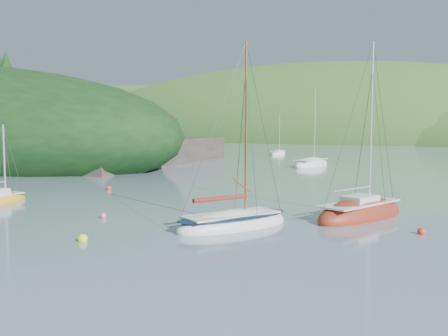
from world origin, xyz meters
The scene contains 8 objects.
ground centered at (0.00, 0.00, 0.00)m, with size 700.00×700.00×0.00m, color slate.
shoreline_hills centered at (-9.66, 172.42, 0.00)m, with size 690.00×135.00×56.00m.
daysailer_white centered at (3.84, 3.96, 0.23)m, with size 5.01×7.28×10.52m.
sloop_red centered at (8.76, 10.31, 0.21)m, with size 4.56×7.99×11.19m.
sailboat_yellow centered at (-14.38, 2.44, 0.16)m, with size 2.53×4.76×6.00m.
distant_sloop_a centered at (-7.79, 43.07, 0.19)m, with size 3.39×8.08×11.25m.
distant_sloop_c centered at (-23.16, 64.68, 0.15)m, with size 2.61×5.92×8.19m.
mooring_buoys centered at (-2.53, 4.84, 0.12)m, with size 26.11×14.61×0.47m.
Camera 1 is at (17.38, -18.46, 5.43)m, focal length 40.00 mm.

